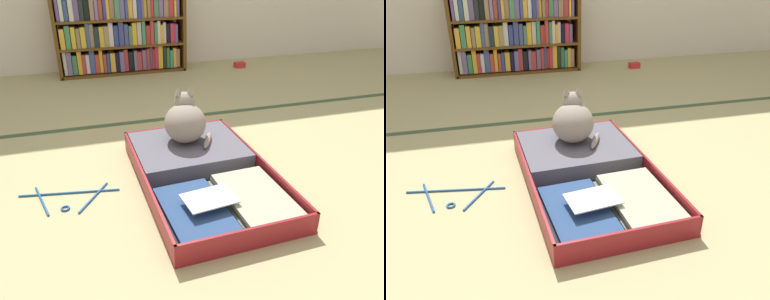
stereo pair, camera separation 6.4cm
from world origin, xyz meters
TOP-DOWN VIEW (x-y plane):
  - ground_plane at (0.00, 0.00)m, footprint 10.00×10.00m
  - tatami_border at (0.00, 1.02)m, footprint 4.80×0.05m
  - bookshelf at (-0.14, 2.25)m, footprint 1.15×0.27m
  - open_suitcase at (-0.01, 0.24)m, footprint 0.64×1.02m
  - black_cat at (-0.03, 0.47)m, footprint 0.29×0.31m
  - clothes_hanger at (-0.65, 0.23)m, footprint 0.46×0.27m
  - small_red_pouch at (0.97, 2.08)m, footprint 0.10×0.07m

SIDE VIEW (x-z plane):
  - ground_plane at x=0.00m, z-range 0.00..0.00m
  - tatami_border at x=0.00m, z-range 0.00..0.00m
  - clothes_hanger at x=-0.65m, z-range 0.00..0.01m
  - small_red_pouch at x=0.97m, z-range 0.00..0.05m
  - open_suitcase at x=-0.01m, z-range -0.01..0.10m
  - black_cat at x=-0.03m, z-range 0.07..0.35m
  - bookshelf at x=-0.14m, z-range -0.01..0.72m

